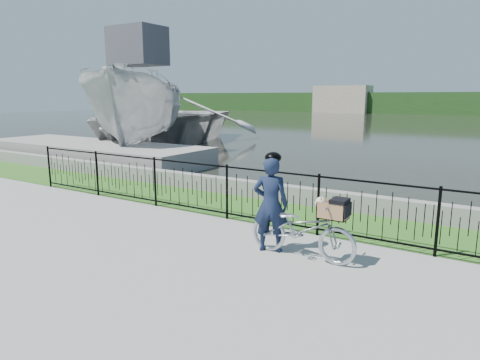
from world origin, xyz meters
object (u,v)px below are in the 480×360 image
Objects in this scene: bicycle_rig at (303,228)px; cyclist at (271,203)px; boat_near at (140,110)px; boat_far at (159,120)px; dock at (93,152)px.

cyclist is at bearing 179.89° from bicycle_rig.
boat_near is at bearing 143.97° from cyclist.
dock is at bearing -70.74° from boat_far.
dock is 6.61m from boat_far.
cyclist is 13.17m from boat_near.
cyclist is 0.17× the size of boat_near.
boat_near reaches higher than boat_far.
boat_far is (-2.19, 3.52, -0.68)m from boat_near.
boat_near reaches higher than cyclist.
boat_near is (-10.61, 7.72, 1.11)m from cyclist.
dock is at bearing 155.71° from bicycle_rig.
bicycle_rig is 0.13× the size of boat_far.
dock is at bearing -90.61° from boat_near.
boat_far reaches higher than bicycle_rig.
bicycle_rig is 13.67m from boat_near.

